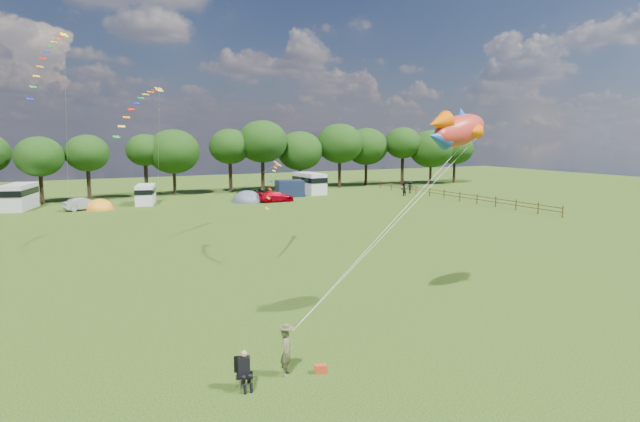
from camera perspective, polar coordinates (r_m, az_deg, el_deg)
name	(u,v)px	position (r m, az deg, el deg)	size (l,w,h in m)	color
ground_plane	(403,326)	(23.77, 8.88, -12.07)	(180.00, 180.00, 0.00)	black
tree_line	(201,148)	(75.37, -12.60, 6.54)	(102.98, 10.98, 10.27)	black
fence	(452,194)	(69.67, 13.89, 1.73)	(0.12, 33.12, 1.20)	#472D19
car_b	(84,204)	(63.90, -23.87, 0.70)	(1.44, 3.87, 1.37)	#97989F
car_c	(276,196)	(65.95, -4.73, 1.56)	(1.85, 4.41, 1.32)	#B20011
car_d	(258,194)	(68.37, -6.59, 1.84)	(2.50, 5.53, 1.51)	black
campervan_b	(19,196)	(67.58, -29.47, 1.42)	(3.94, 6.20, 2.82)	silver
campervan_c	(146,194)	(66.75, -18.11, 1.76)	(3.12, 5.07, 2.31)	silver
campervan_d	(309,183)	(74.87, -1.13, 3.05)	(2.75, 6.02, 2.90)	silver
tent_orange	(100,209)	(63.76, -22.40, 0.16)	(2.99, 3.28, 2.34)	orange
tent_greyblue	(248,202)	(66.10, -7.74, 0.96)	(3.81, 4.17, 2.84)	#4A5463
awning_navy	(290,188)	(71.63, -3.26, 2.43)	(3.46, 2.81, 2.16)	#131E36
kite_flyer	(287,352)	(18.90, -3.57, -14.75)	(0.60, 0.39, 1.65)	brown
camp_chair	(244,365)	(18.13, -8.13, -16.00)	(0.67, 0.68, 1.30)	#99999E
kite_bag	(321,369)	(19.27, 0.06, -16.47)	(0.40, 0.27, 0.29)	#BE371B
fish_kite	(456,130)	(24.76, 14.28, 8.36)	(4.04, 2.03, 2.11)	red
streamer_kite_a	(50,54)	(47.91, -26.86, 14.75)	(3.29, 5.44, 5.74)	#FCFF02
streamer_kite_b	(142,102)	(41.19, -18.42, 10.93)	(4.25, 4.53, 3.78)	gold
streamer_kite_c	(274,176)	(36.45, -4.97, 3.69)	(3.11, 5.00, 2.81)	gold
walker_a	(403,189)	(72.78, 8.88, 2.30)	(0.89, 0.55, 1.83)	black
walker_b	(410,187)	(76.38, 9.54, 2.53)	(1.13, 0.52, 1.75)	black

